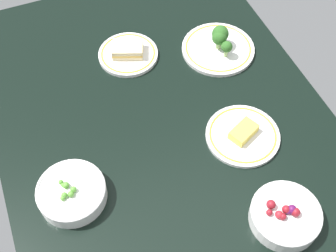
# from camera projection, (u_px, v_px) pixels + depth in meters

# --- Properties ---
(dining_table) EXTENTS (1.31, 0.89, 0.04)m
(dining_table) POSITION_uv_depth(u_px,v_px,m) (168.00, 134.00, 1.22)
(dining_table) COLOR black
(dining_table) RESTS_ON ground
(plate_cheese) EXTENTS (0.20, 0.20, 0.04)m
(plate_cheese) POSITION_uv_depth(u_px,v_px,m) (243.00, 135.00, 1.19)
(plate_cheese) COLOR white
(plate_cheese) RESTS_ON dining_table
(bowl_peas) EXTENTS (0.17, 0.17, 0.05)m
(bowl_peas) POSITION_uv_depth(u_px,v_px,m) (72.00, 193.00, 1.07)
(bowl_peas) COLOR white
(bowl_peas) RESTS_ON dining_table
(plate_sandwich) EXTENTS (0.18, 0.18, 0.04)m
(plate_sandwich) POSITION_uv_depth(u_px,v_px,m) (128.00, 53.00, 1.35)
(plate_sandwich) COLOR white
(plate_sandwich) RESTS_ON dining_table
(bowl_berries) EXTENTS (0.16, 0.16, 0.06)m
(bowl_berries) POSITION_uv_depth(u_px,v_px,m) (285.00, 215.00, 1.04)
(bowl_berries) COLOR white
(bowl_berries) RESTS_ON dining_table
(plate_broccoli) EXTENTS (0.22, 0.22, 0.08)m
(plate_broccoli) POSITION_uv_depth(u_px,v_px,m) (219.00, 45.00, 1.36)
(plate_broccoli) COLOR white
(plate_broccoli) RESTS_ON dining_table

